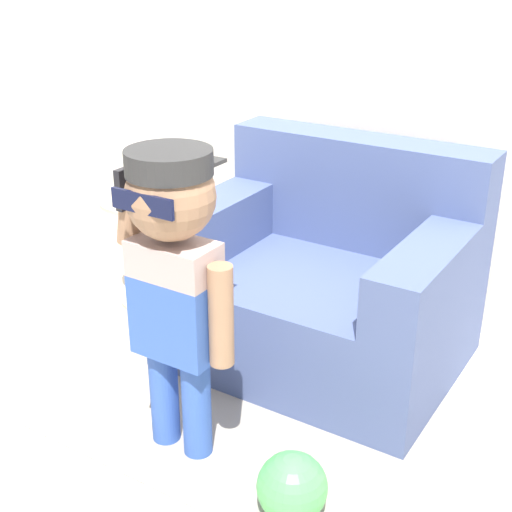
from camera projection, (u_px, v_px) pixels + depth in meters
The scene contains 7 objects.
ground_plane at pixel (265, 371), 2.93m from camera, with size 10.00×10.00×0.00m, color beige.
wall_back at pixel (366, 23), 3.02m from camera, with size 10.00×0.05×2.60m.
armchair at pixel (325, 283), 2.95m from camera, with size 1.13×0.88×0.88m.
person_child at pixel (174, 261), 2.21m from camera, with size 0.44×0.33×1.06m.
side_table at pixel (143, 242), 3.36m from camera, with size 0.37×0.37×0.53m.
rug at pixel (240, 409), 2.68m from camera, with size 1.95×1.01×0.01m.
toy_ball at pixel (292, 487), 2.15m from camera, with size 0.22×0.22×0.22m.
Camera 1 is at (1.29, -2.12, 1.62)m, focal length 50.00 mm.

